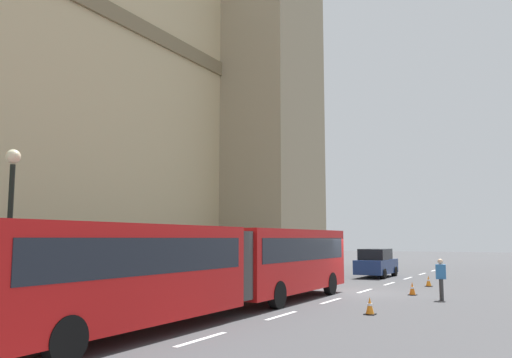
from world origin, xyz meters
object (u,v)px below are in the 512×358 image
traffic_cone_west (370,306)px  street_lamp (10,221)px  sedan_lead (376,263)px  pedestrian_near_cones (441,278)px  traffic_cone_middle (412,289)px  traffic_cone_east (429,281)px  articulated_bus (219,262)px

traffic_cone_west → street_lamp: size_ratio=0.11×
sedan_lead → pedestrian_near_cones: bearing=-152.4°
sedan_lead → traffic_cone_west: size_ratio=7.59×
street_lamp → pedestrian_near_cones: (12.57, -10.40, -2.14)m
traffic_cone_middle → traffic_cone_east: 4.69m
traffic_cone_west → articulated_bus: bearing=118.2°
articulated_bus → sedan_lead: articulated_bus is taller
sedan_lead → traffic_cone_west: bearing=-165.0°
traffic_cone_middle → articulated_bus: bearing=154.3°
sedan_lead → pedestrian_near_cones: size_ratio=2.60×
traffic_cone_middle → traffic_cone_west: bearing=-179.5°
sedan_lead → traffic_cone_east: sedan_lead is taller
sedan_lead → traffic_cone_middle: bearing=-156.0°
articulated_bus → sedan_lead: (19.17, 0.02, -0.83)m
articulated_bus → traffic_cone_west: 5.29m
traffic_cone_middle → street_lamp: bearing=147.4°
traffic_cone_east → articulated_bus: bearing=163.0°
traffic_cone_east → traffic_cone_west: bearing=-178.9°
articulated_bus → traffic_cone_middle: (9.19, -4.42, -1.46)m
articulated_bus → traffic_cone_west: size_ratio=31.50×
traffic_cone_east → street_lamp: bearing=154.8°
articulated_bus → traffic_cone_west: (2.40, -4.48, -1.46)m
street_lamp → articulated_bus: bearing=-43.6°
traffic_cone_west → traffic_cone_middle: (6.79, 0.06, 0.00)m
traffic_cone_west → traffic_cone_middle: bearing=0.5°
traffic_cone_middle → pedestrian_near_cones: (-1.36, -1.48, 0.63)m
traffic_cone_west → traffic_cone_middle: size_ratio=1.00×
articulated_bus → sedan_lead: bearing=0.1°
articulated_bus → pedestrian_near_cones: size_ratio=10.81×
street_lamp → pedestrian_near_cones: 16.45m
sedan_lead → street_lamp: size_ratio=0.83×
articulated_bus → pedestrian_near_cones: 9.84m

